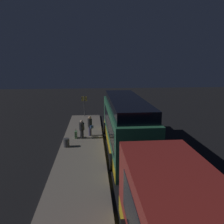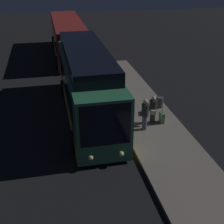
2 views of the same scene
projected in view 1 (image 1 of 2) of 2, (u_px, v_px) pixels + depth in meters
ground at (124, 146)px, 16.90m from camera, size 80.00×80.00×0.00m
platform at (82, 147)px, 16.60m from camera, size 20.00×3.29×0.16m
bus_lead at (125, 126)px, 16.09m from camera, size 10.93×2.78×3.91m
passenger_boarding at (82, 129)px, 18.08m from camera, size 0.66×0.51×1.58m
passenger_waiting at (90, 125)px, 18.73m from camera, size 0.64×0.56×1.74m
suitcase at (76, 135)px, 18.26m from camera, size 0.45×0.19×0.83m
sign_post at (84, 103)px, 25.57m from camera, size 0.10×0.65×2.39m
trash_bin at (66, 143)px, 16.34m from camera, size 0.44×0.44×0.65m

